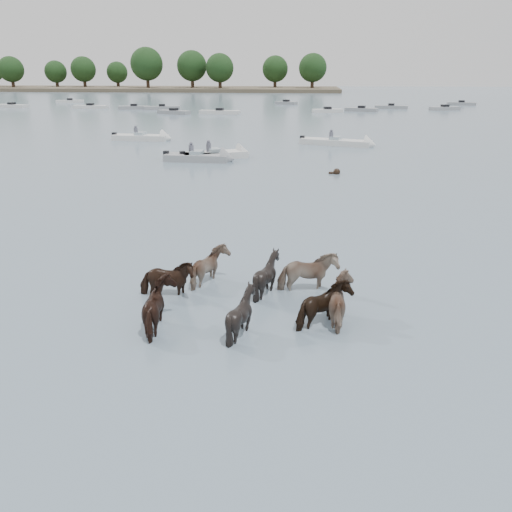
# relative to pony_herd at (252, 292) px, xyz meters

# --- Properties ---
(ground) EXTENTS (400.00, 400.00, 0.00)m
(ground) POSITION_rel_pony_herd_xyz_m (0.26, -0.49, -0.43)
(ground) COLOR #4E6070
(ground) RESTS_ON ground
(shoreline) EXTENTS (160.00, 30.00, 1.00)m
(shoreline) POSITION_rel_pony_herd_xyz_m (-69.74, 149.51, 0.07)
(shoreline) COLOR #4C4233
(shoreline) RESTS_ON ground
(pony_herd) EXTENTS (6.60, 4.52, 1.45)m
(pony_herd) POSITION_rel_pony_herd_xyz_m (0.00, 0.00, 0.00)
(pony_herd) COLOR black
(pony_herd) RESTS_ON ground
(swimming_pony) EXTENTS (0.72, 0.44, 0.44)m
(swimming_pony) POSITION_rel_pony_herd_xyz_m (3.18, 19.12, -0.33)
(swimming_pony) COLOR black
(swimming_pony) RESTS_ON ground
(motorboat_a) EXTENTS (5.34, 3.83, 1.92)m
(motorboat_a) POSITION_rel_pony_herd_xyz_m (-4.73, 24.47, -0.21)
(motorboat_a) COLOR silver
(motorboat_a) RESTS_ON ground
(motorboat_b) EXTENTS (5.21, 1.83, 1.92)m
(motorboat_b) POSITION_rel_pony_herd_xyz_m (-5.68, 22.88, -0.21)
(motorboat_b) COLOR gray
(motorboat_b) RESTS_ON ground
(motorboat_c) EXTENTS (6.64, 3.49, 1.92)m
(motorboat_c) POSITION_rel_pony_herd_xyz_m (4.53, 31.74, -0.21)
(motorboat_c) COLOR silver
(motorboat_c) RESTS_ON ground
(motorboat_f) EXTENTS (5.75, 1.92, 1.92)m
(motorboat_f) POSITION_rel_pony_herd_xyz_m (-13.19, 33.41, -0.21)
(motorboat_f) COLOR silver
(motorboat_f) RESTS_ON ground
(distant_flotilla) EXTENTS (105.09, 27.51, 0.93)m
(distant_flotilla) POSITION_rel_pony_herd_xyz_m (-1.38, 73.22, -0.18)
(distant_flotilla) COLOR silver
(distant_flotilla) RESTS_ON ground
(treeline) EXTENTS (147.70, 21.41, 12.55)m
(treeline) POSITION_rel_pony_herd_xyz_m (-67.38, 147.99, 6.19)
(treeline) COLOR #382619
(treeline) RESTS_ON ground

